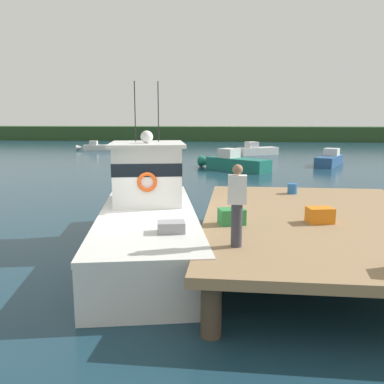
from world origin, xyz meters
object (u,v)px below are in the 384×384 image
at_px(crate_single_by_cleat, 320,215).
at_px(bait_bucket, 292,189).
at_px(moored_boat_far_right, 255,151).
at_px(moored_boat_near_channel, 233,163).
at_px(moored_boat_mid_harbor, 96,147).
at_px(moored_boat_off_the_point, 330,159).
at_px(crate_stack_mid_dock, 232,216).
at_px(main_fishing_boat, 148,214).
at_px(deckhand_by_the_boat, 237,204).

relative_size(crate_single_by_cleat, bait_bucket, 1.76).
bearing_deg(moored_boat_far_right, moored_boat_near_channel, -99.24).
bearing_deg(crate_single_by_cleat, moored_boat_near_channel, 96.45).
bearing_deg(moored_boat_mid_harbor, moored_boat_off_the_point, -29.02).
xyz_separation_m(crate_single_by_cleat, moored_boat_mid_harbor, (-18.77, 37.43, -1.00)).
height_order(crate_stack_mid_dock, bait_bucket, crate_stack_mid_dock).
bearing_deg(crate_stack_mid_dock, main_fishing_boat, 145.33).
distance_m(crate_single_by_cleat, deckhand_by_the_boat, 2.99).
bearing_deg(moored_boat_far_right, moored_boat_off_the_point, -57.23).
relative_size(crate_single_by_cleat, moored_boat_mid_harbor, 0.13).
distance_m(bait_bucket, moored_boat_far_right, 28.90).
distance_m(main_fishing_boat, deckhand_by_the_boat, 4.36).
distance_m(main_fishing_boat, bait_bucket, 5.13).
height_order(deckhand_by_the_boat, moored_boat_mid_harbor, deckhand_by_the_boat).
bearing_deg(main_fishing_boat, moored_boat_off_the_point, 66.06).
bearing_deg(main_fishing_boat, moored_boat_near_channel, 83.04).
bearing_deg(moored_boat_mid_harbor, deckhand_by_the_boat, -67.03).
distance_m(bait_bucket, moored_boat_off_the_point, 20.84).
height_order(main_fishing_boat, bait_bucket, main_fishing_boat).
distance_m(main_fishing_boat, moored_boat_far_right, 31.81).
bearing_deg(deckhand_by_the_boat, moored_boat_mid_harbor, 112.97).
relative_size(crate_single_by_cleat, moored_boat_far_right, 0.12).
xyz_separation_m(crate_stack_mid_dock, moored_boat_near_channel, (-0.13, 20.34, -0.85)).
distance_m(crate_single_by_cleat, moored_boat_far_right, 32.81).
distance_m(crate_stack_mid_dock, moored_boat_mid_harbor, 41.32).
distance_m(crate_single_by_cleat, moored_boat_off_the_point, 24.60).
bearing_deg(moored_boat_far_right, bait_bucket, -89.95).
relative_size(crate_stack_mid_dock, crate_single_by_cleat, 1.00).
xyz_separation_m(crate_stack_mid_dock, deckhand_by_the_boat, (0.11, -1.73, 0.67)).
xyz_separation_m(main_fishing_boat, deckhand_by_the_boat, (2.52, -3.40, 1.05)).
distance_m(bait_bucket, moored_boat_near_channel, 16.21).
distance_m(crate_single_by_cleat, moored_boat_mid_harbor, 41.89).
bearing_deg(moored_boat_off_the_point, bait_bucket, -105.80).
height_order(moored_boat_far_right, moored_boat_mid_harbor, moored_boat_far_right).
distance_m(moored_boat_mid_harbor, moored_boat_near_channel, 24.04).
height_order(main_fishing_boat, crate_stack_mid_dock, main_fishing_boat).
xyz_separation_m(bait_bucket, moored_boat_off_the_point, (5.67, 20.04, -0.91)).
bearing_deg(moored_boat_near_channel, main_fishing_boat, -96.96).
distance_m(main_fishing_boat, crate_single_by_cleat, 4.73).
xyz_separation_m(bait_bucket, deckhand_by_the_boat, (-1.87, -6.02, 0.69)).
xyz_separation_m(crate_single_by_cleat, deckhand_by_the_boat, (-2.01, -2.10, 0.67)).
xyz_separation_m(main_fishing_boat, moored_boat_near_channel, (2.28, 18.67, -0.47)).
distance_m(main_fishing_boat, crate_stack_mid_dock, 2.95).
relative_size(main_fishing_boat, moored_boat_far_right, 1.91).
bearing_deg(crate_stack_mid_dock, bait_bucket, 65.17).
distance_m(deckhand_by_the_boat, moored_boat_off_the_point, 27.17).
bearing_deg(moored_boat_off_the_point, moored_boat_near_channel, -152.86).
height_order(crate_single_by_cleat, deckhand_by_the_boat, deckhand_by_the_boat).
distance_m(moored_boat_off_the_point, moored_boat_near_channel, 8.75).
distance_m(main_fishing_boat, moored_boat_near_channel, 18.81).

